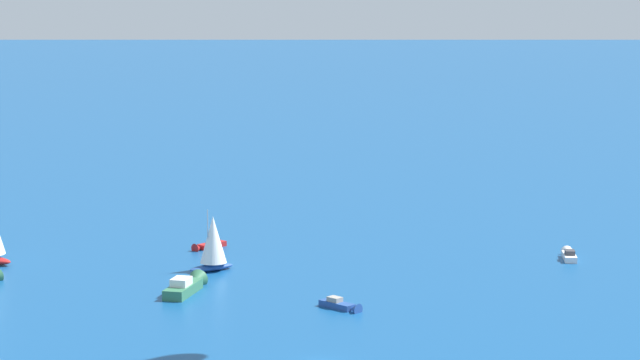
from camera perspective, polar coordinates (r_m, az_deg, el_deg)
name	(u,v)px	position (r m, az deg, el deg)	size (l,w,h in m)	color
motorboat_far_stbd	(187,286)	(180.32, -5.91, -4.67)	(6.89, 11.14, 3.17)	#33704C
motorboat_inshore	(208,245)	(209.24, -4.97, -2.90)	(2.07, 6.50, 1.86)	#B21E1E
sailboat_ahead	(213,243)	(192.42, -4.75, -2.78)	(5.05, 7.47, 9.30)	#23478C
motorboat_outer_ring_b	(569,255)	(204.67, 10.93, -3.27)	(5.33, 7.01, 2.07)	white
motorboat_outer_ring_c	(342,306)	(170.02, 0.98, -5.57)	(6.55, 2.38, 1.86)	#23478C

